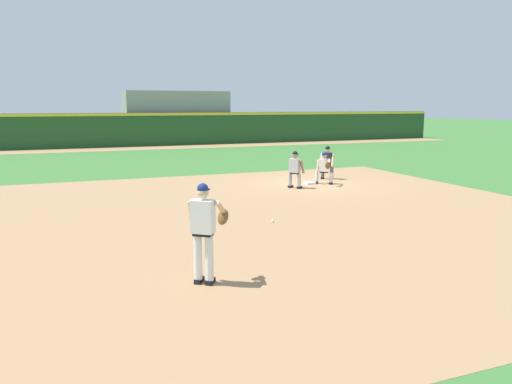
# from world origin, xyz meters

# --- Properties ---
(ground_plane) EXTENTS (160.00, 160.00, 0.00)m
(ground_plane) POSITION_xyz_m (0.00, 0.00, 0.00)
(ground_plane) COLOR #3D7533
(infield_dirt_patch) EXTENTS (18.00, 18.00, 0.01)m
(infield_dirt_patch) POSITION_xyz_m (-3.61, -4.81, 0.00)
(infield_dirt_patch) COLOR #A87F56
(infield_dirt_patch) RESTS_ON ground
(warning_track_strip) EXTENTS (48.00, 3.20, 0.01)m
(warning_track_strip) POSITION_xyz_m (0.00, 20.00, 0.00)
(warning_track_strip) COLOR #A87F56
(warning_track_strip) RESTS_ON ground
(first_base_bag) EXTENTS (0.38, 0.38, 0.09)m
(first_base_bag) POSITION_xyz_m (0.00, 0.00, 0.04)
(first_base_bag) COLOR white
(first_base_bag) RESTS_ON ground
(baseball) EXTENTS (0.07, 0.07, 0.07)m
(baseball) POSITION_xyz_m (-4.12, -5.64, 0.04)
(baseball) COLOR white
(baseball) RESTS_ON ground
(pitcher) EXTENTS (0.85, 0.55, 1.86)m
(pitcher) POSITION_xyz_m (-7.19, -9.60, 1.06)
(pitcher) COLOR black
(pitcher) RESTS_ON ground
(first_baseman) EXTENTS (0.71, 1.09, 1.34)m
(first_baseman) POSITION_xyz_m (0.53, -0.24, 0.73)
(first_baseman) COLOR black
(first_baseman) RESTS_ON ground
(baserunner) EXTENTS (0.64, 0.68, 1.46)m
(baserunner) POSITION_xyz_m (-1.02, -0.68, 0.79)
(baserunner) COLOR black
(baserunner) RESTS_ON ground
(umpire) EXTENTS (0.68, 0.66, 1.46)m
(umpire) POSITION_xyz_m (1.37, 0.97, 0.79)
(umpire) COLOR black
(umpire) RESTS_ON ground
(outfield_wall) EXTENTS (48.00, 0.54, 2.60)m
(outfield_wall) POSITION_xyz_m (0.00, 22.00, 1.39)
(outfield_wall) COLOR #1E4C23
(outfield_wall) RESTS_ON ground
(stadium_seating_block) EXTENTS (8.66, 3.35, 4.35)m
(stadium_seating_block) POSITION_xyz_m (0.00, 24.47, 2.20)
(stadium_seating_block) COLOR gray
(stadium_seating_block) RESTS_ON ground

